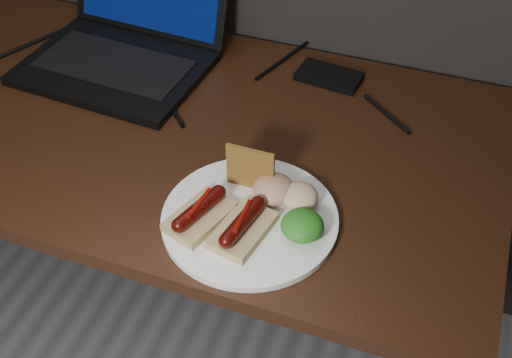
% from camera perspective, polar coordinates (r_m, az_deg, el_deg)
% --- Properties ---
extents(desk, '(1.40, 0.70, 0.75)m').
position_cam_1_polar(desk, '(1.35, -9.17, 2.47)').
color(desk, '#341F0D').
rests_on(desk, ground).
extents(laptop, '(0.40, 0.39, 0.25)m').
position_cam_1_polar(laptop, '(1.46, -11.38, 12.27)').
color(laptop, black).
rests_on(laptop, desk).
extents(hard_drive, '(0.14, 0.09, 0.02)m').
position_cam_1_polar(hard_drive, '(1.39, 6.51, 9.06)').
color(hard_drive, black).
rests_on(hard_drive, desk).
extents(desk_cables, '(0.92, 0.41, 0.01)m').
position_cam_1_polar(desk_cables, '(1.40, -4.75, 9.33)').
color(desk_cables, black).
rests_on(desk_cables, desk).
extents(plate, '(0.37, 0.37, 0.01)m').
position_cam_1_polar(plate, '(1.07, -0.56, -3.54)').
color(plate, white).
rests_on(plate, desk).
extents(bread_sausage_left, '(0.10, 0.13, 0.04)m').
position_cam_1_polar(bread_sausage_left, '(1.05, -5.02, -3.06)').
color(bread_sausage_left, '#DEC082').
rests_on(bread_sausage_left, plate).
extents(bread_sausage_center, '(0.09, 0.13, 0.04)m').
position_cam_1_polar(bread_sausage_center, '(1.02, -1.20, -4.24)').
color(bread_sausage_center, '#DEC082').
rests_on(bread_sausage_center, plate).
extents(crispbread, '(0.08, 0.01, 0.08)m').
position_cam_1_polar(crispbread, '(1.08, -0.52, 0.94)').
color(crispbread, '#AE722F').
rests_on(crispbread, plate).
extents(salad_greens, '(0.07, 0.07, 0.04)m').
position_cam_1_polar(salad_greens, '(1.02, 4.14, -4.15)').
color(salad_greens, '#186013').
rests_on(salad_greens, plate).
extents(salsa_mound, '(0.07, 0.07, 0.04)m').
position_cam_1_polar(salsa_mound, '(1.08, 1.58, -0.88)').
color(salsa_mound, maroon).
rests_on(salsa_mound, plate).
extents(coleslaw_mound, '(0.06, 0.06, 0.04)m').
position_cam_1_polar(coleslaw_mound, '(1.07, 3.86, -1.52)').
color(coleslaw_mound, beige).
rests_on(coleslaw_mound, plate).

